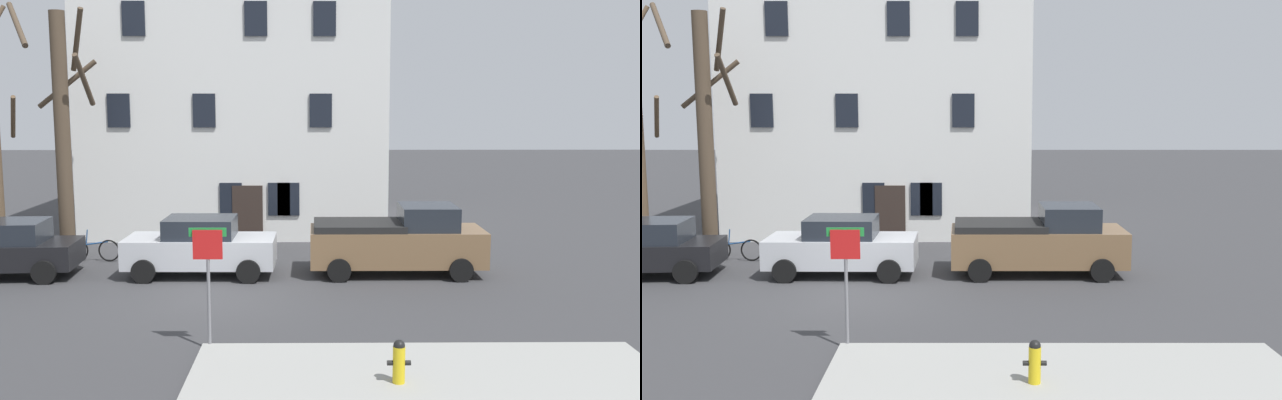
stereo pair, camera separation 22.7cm
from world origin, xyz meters
TOP-DOWN VIEW (x-y plane):
  - ground_plane at (0.00, 0.00)m, footprint 120.00×120.00m
  - building_main at (-0.32, 11.48)m, footprint 11.92×8.96m
  - tree_bare_mid at (-5.41, 4.71)m, footprint 2.65×2.82m
  - car_black_wagon at (-6.45, 2.16)m, footprint 4.41×2.28m
  - car_silver_sedan at (-0.65, 2.29)m, footprint 4.38×2.06m
  - pickup_truck_brown at (5.18, 2.46)m, footprint 5.11×2.19m
  - fire_hydrant at (4.16, -6.01)m, footprint 0.42×0.22m
  - street_sign_pole at (0.52, -3.95)m, footprint 0.76×0.07m
  - bicycle_leaning at (-4.43, 4.20)m, footprint 1.75×0.22m

SIDE VIEW (x-z plane):
  - ground_plane at x=0.00m, z-range 0.00..0.00m
  - bicycle_leaning at x=-4.43m, z-range -0.15..0.88m
  - fire_hydrant at x=4.16m, z-range 0.13..0.92m
  - car_silver_sedan at x=-0.65m, z-range 0.00..1.74m
  - car_black_wagon at x=-6.45m, z-range 0.04..1.70m
  - pickup_truck_brown at x=5.18m, z-range -0.04..2.03m
  - street_sign_pole at x=0.52m, z-range 0.52..3.06m
  - tree_bare_mid at x=-5.41m, z-range 0.17..8.42m
  - building_main at x=-0.32m, z-range 0.08..11.46m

